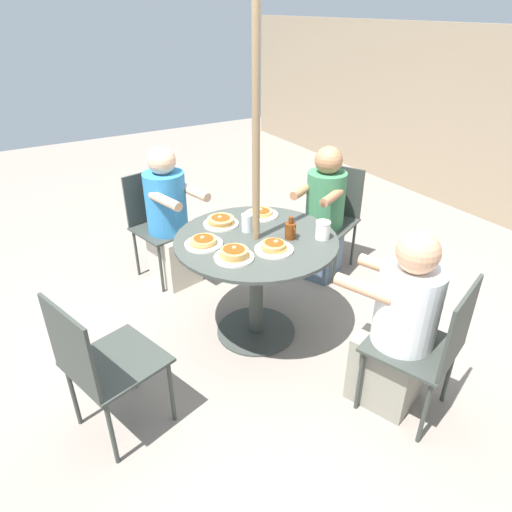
{
  "coord_description": "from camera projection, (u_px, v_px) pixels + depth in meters",
  "views": [
    {
      "loc": [
        2.23,
        -1.35,
        2.07
      ],
      "look_at": [
        0.0,
        0.0,
        0.62
      ],
      "focal_mm": 32.0,
      "sensor_mm": 36.0,
      "label": 1
    }
  ],
  "objects": [
    {
      "name": "patio_chair_east",
      "position": [
        99.0,
        361.0,
        2.28
      ],
      "size": [
        0.55,
        0.55,
        0.88
      ],
      "rotation": [
        0.0,
        0.0,
        0.29
      ],
      "color": "#333833",
      "rests_on": "ground"
    },
    {
      "name": "diner_west",
      "position": [
        323.0,
        218.0,
        3.77
      ],
      "size": [
        0.47,
        0.52,
        1.11
      ],
      "rotation": [
        0.0,
        0.0,
        -2.7
      ],
      "color": "slate",
      "rests_on": "ground"
    },
    {
      "name": "pancake_plate_c",
      "position": [
        274.0,
        247.0,
        2.77
      ],
      "size": [
        0.24,
        0.24,
        0.07
      ],
      "color": "silver",
      "rests_on": "patio_table"
    },
    {
      "name": "pancake_plate_e",
      "position": [
        221.0,
        222.0,
        3.09
      ],
      "size": [
        0.24,
        0.24,
        0.07
      ],
      "color": "silver",
      "rests_on": "patio_table"
    },
    {
      "name": "pancake_plate_a",
      "position": [
        204.0,
        242.0,
        2.83
      ],
      "size": [
        0.24,
        0.24,
        0.06
      ],
      "color": "silver",
      "rests_on": "patio_table"
    },
    {
      "name": "syrup_bottle",
      "position": [
        291.0,
        230.0,
        2.89
      ],
      "size": [
        0.09,
        0.07,
        0.15
      ],
      "color": "#602D0F",
      "rests_on": "patio_table"
    },
    {
      "name": "ground_plane",
      "position": [
        256.0,
        331.0,
        3.29
      ],
      "size": [
        12.0,
        12.0,
        0.0
      ],
      "primitive_type": "plane",
      "color": "gray"
    },
    {
      "name": "coffee_cup",
      "position": [
        323.0,
        230.0,
        2.89
      ],
      "size": [
        0.09,
        0.09,
        0.12
      ],
      "color": "white",
      "rests_on": "patio_table"
    },
    {
      "name": "patio_chair_west",
      "position": [
        332.0,
        212.0,
        3.9
      ],
      "size": [
        0.58,
        0.58,
        0.88
      ],
      "rotation": [
        0.0,
        0.0,
        -2.7
      ],
      "color": "#333833",
      "rests_on": "ground"
    },
    {
      "name": "pancake_plate_b",
      "position": [
        261.0,
        213.0,
        3.23
      ],
      "size": [
        0.24,
        0.24,
        0.05
      ],
      "color": "silver",
      "rests_on": "patio_table"
    },
    {
      "name": "patio_chair_south",
      "position": [
        429.0,
        343.0,
        2.4
      ],
      "size": [
        0.56,
        0.56,
        0.88
      ],
      "rotation": [
        0.0,
        0.0,
        -4.36
      ],
      "color": "#333833",
      "rests_on": "ground"
    },
    {
      "name": "drinking_glass_a",
      "position": [
        247.0,
        223.0,
        2.99
      ],
      "size": [
        0.07,
        0.07,
        0.12
      ],
      "primitive_type": "cylinder",
      "color": "silver",
      "rests_on": "patio_table"
    },
    {
      "name": "patio_chair_north",
      "position": [
        158.0,
        219.0,
        3.78
      ],
      "size": [
        0.52,
        0.52,
        0.88
      ],
      "rotation": [
        0.0,
        0.0,
        -1.35
      ],
      "color": "#333833",
      "rests_on": "ground"
    },
    {
      "name": "patio_table",
      "position": [
        256.0,
        263.0,
        3.01
      ],
      "size": [
        1.06,
        1.06,
        0.75
      ],
      "color": "#383D38",
      "rests_on": "ground"
    },
    {
      "name": "pancake_plate_d",
      "position": [
        234.0,
        254.0,
        2.68
      ],
      "size": [
        0.24,
        0.24,
        0.07
      ],
      "color": "silver",
      "rests_on": "patio_table"
    },
    {
      "name": "umbrella_pole",
      "position": [
        256.0,
        170.0,
        2.7
      ],
      "size": [
        0.05,
        0.05,
        2.41
      ],
      "primitive_type": "cylinder",
      "color": "#846B4C",
      "rests_on": "ground"
    },
    {
      "name": "diner_north",
      "position": [
        170.0,
        222.0,
        3.66
      ],
      "size": [
        0.56,
        0.42,
        1.14
      ],
      "rotation": [
        0.0,
        0.0,
        -1.35
      ],
      "color": "beige",
      "rests_on": "ground"
    },
    {
      "name": "diner_south",
      "position": [
        398.0,
        329.0,
        2.49
      ],
      "size": [
        0.57,
        0.48,
        1.11
      ],
      "rotation": [
        0.0,
        0.0,
        -4.36
      ],
      "color": "gray",
      "rests_on": "ground"
    }
  ]
}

